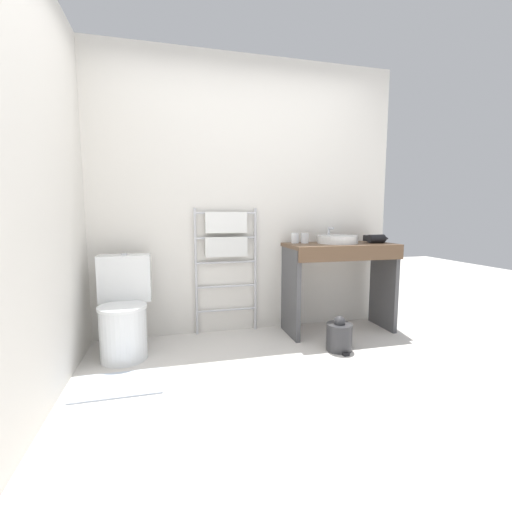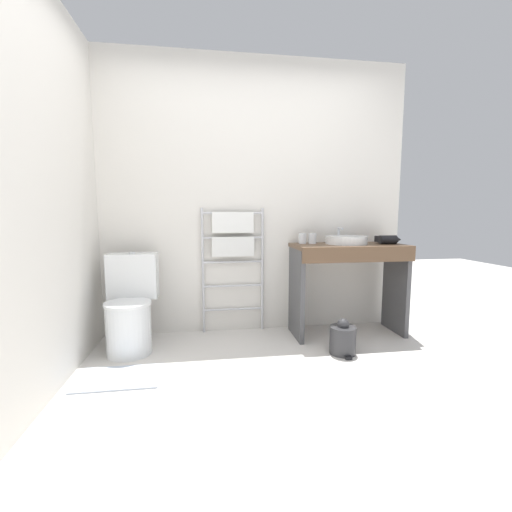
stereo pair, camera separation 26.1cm
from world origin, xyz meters
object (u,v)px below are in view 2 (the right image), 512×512
object	(u,v)px
toilet	(130,308)
cup_near_edge	(312,238)
cup_near_wall	(302,238)
hair_dryer	(388,240)
trash_bin	(343,339)
sink_basin	(346,240)
towel_radiator	(233,245)

from	to	relation	value
toilet	cup_near_edge	bearing A→B (deg)	7.49
toilet	cup_near_wall	bearing A→B (deg)	8.83
cup_near_wall	cup_near_edge	xyz separation A→B (m)	(0.09, -0.02, 0.00)
toilet	hair_dryer	size ratio (longest dim) A/B	3.81
toilet	trash_bin	world-z (taller)	toilet
hair_dryer	trash_bin	size ratio (longest dim) A/B	0.73
toilet	sink_basin	world-z (taller)	sink_basin
trash_bin	toilet	bearing A→B (deg)	168.73
sink_basin	cup_near_edge	size ratio (longest dim) A/B	3.86
toilet	sink_basin	xyz separation A→B (m)	(1.92, 0.13, 0.54)
toilet	cup_near_wall	xyz separation A→B (m)	(1.53, 0.24, 0.55)
sink_basin	hair_dryer	world-z (taller)	hair_dryer
hair_dryer	trash_bin	distance (m)	1.06
towel_radiator	trash_bin	xyz separation A→B (m)	(0.83, -0.66, -0.72)
cup_near_edge	sink_basin	bearing A→B (deg)	-15.61
cup_near_edge	trash_bin	bearing A→B (deg)	-80.47
sink_basin	trash_bin	bearing A→B (deg)	-113.53
cup_near_edge	hair_dryer	size ratio (longest dim) A/B	0.47
sink_basin	hair_dryer	xyz separation A→B (m)	(0.39, -0.05, 0.00)
cup_near_edge	trash_bin	world-z (taller)	cup_near_edge
sink_basin	trash_bin	size ratio (longest dim) A/B	1.31
cup_near_wall	cup_near_edge	world-z (taller)	same
towel_radiator	trash_bin	bearing A→B (deg)	-38.48
towel_radiator	trash_bin	world-z (taller)	towel_radiator
cup_near_wall	trash_bin	xyz separation A→B (m)	(0.18, -0.58, -0.78)
towel_radiator	cup_near_wall	distance (m)	0.66
trash_bin	cup_near_wall	bearing A→B (deg)	107.48
sink_basin	hair_dryer	distance (m)	0.39
hair_dryer	toilet	bearing A→B (deg)	-178.07
cup_near_wall	trash_bin	size ratio (longest dim) A/B	0.34
towel_radiator	cup_near_edge	world-z (taller)	towel_radiator
trash_bin	hair_dryer	bearing A→B (deg)	35.28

